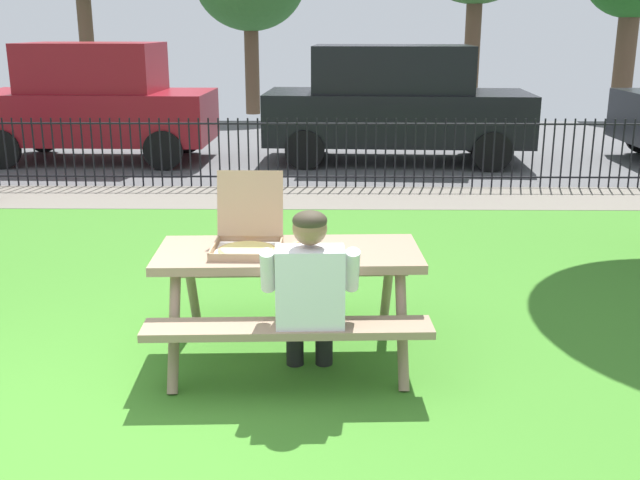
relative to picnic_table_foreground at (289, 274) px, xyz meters
The scene contains 10 objects.
ground 1.33m from the picnic_table_foreground, 169.29° to the left, with size 28.00×10.99×0.02m, color #3D7D27.
cobblestone_walkway 5.18m from the picnic_table_foreground, 103.07° to the left, with size 28.00×1.40×0.01m, color slate.
street_asphalt 9.70m from the picnic_table_foreground, 96.91° to the left, with size 28.00×7.79×0.01m, color #515154.
picnic_table_foreground is the anchor object (origin of this frame).
pizza_box_open 0.39m from the picnic_table_foreground, behind, with size 0.47×0.52×0.51m.
pizza_slice_on_table 0.21m from the picnic_table_foreground, 20.32° to the left, with size 0.26×0.22×0.02m.
adult_at_table 0.52m from the picnic_table_foreground, 72.26° to the right, with size 0.62×0.60×1.19m.
iron_fence_streetside 5.83m from the picnic_table_foreground, 101.51° to the left, with size 21.75×0.03×0.99m.
parked_car_left 8.71m from the picnic_table_foreground, 115.14° to the left, with size 3.95×1.92×1.98m.
parked_car_center 8.01m from the picnic_table_foreground, 79.98° to the left, with size 4.49×2.10×1.94m.
Camera 1 is at (1.44, -3.61, 2.25)m, focal length 41.87 mm.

